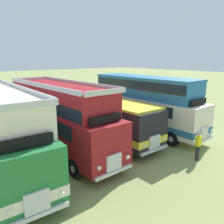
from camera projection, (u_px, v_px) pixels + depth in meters
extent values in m
cube|color=silver|center=(1.00, 150.00, 12.31)|extent=(2.90, 11.32, 0.44)
cube|color=#19232D|center=(33.00, 168.00, 7.71)|extent=(2.20, 0.17, 0.90)
cube|color=silver|center=(37.00, 202.00, 7.91)|extent=(0.90, 0.15, 0.80)
cube|color=silver|center=(38.00, 215.00, 8.00)|extent=(2.30, 0.21, 0.16)
sphere|color=#EAEACC|center=(61.00, 193.00, 8.43)|extent=(0.22, 0.22, 0.22)
sphere|color=#EAEACC|center=(9.00, 212.00, 7.38)|extent=(0.22, 0.22, 0.22)
cube|color=silver|center=(24.00, 106.00, 7.58)|extent=(2.40, 0.18, 0.24)
cube|color=silver|center=(17.00, 87.00, 12.45)|extent=(0.43, 10.30, 0.24)
cube|color=black|center=(27.00, 142.00, 7.92)|extent=(1.90, 0.18, 0.40)
cylinder|color=black|center=(51.00, 186.00, 10.00)|extent=(0.31, 1.05, 1.04)
cylinder|color=silver|center=(54.00, 184.00, 10.09)|extent=(0.03, 0.36, 0.36)
cylinder|color=black|center=(7.00, 137.00, 16.08)|extent=(0.31, 1.05, 1.04)
cylinder|color=silver|center=(10.00, 137.00, 16.17)|extent=(0.03, 0.36, 0.36)
cube|color=maroon|center=(61.00, 126.00, 14.55)|extent=(2.82, 10.13, 2.30)
cube|color=maroon|center=(62.00, 135.00, 14.69)|extent=(2.86, 10.17, 0.44)
cube|color=#19232D|center=(58.00, 116.00, 14.71)|extent=(2.77, 7.73, 0.76)
cube|color=#19232D|center=(112.00, 137.00, 10.73)|extent=(2.20, 0.17, 0.90)
cube|color=silver|center=(114.00, 162.00, 10.93)|extent=(0.90, 0.15, 0.80)
cube|color=silver|center=(114.00, 172.00, 11.03)|extent=(2.30, 0.21, 0.16)
sphere|color=#EAEACC|center=(128.00, 157.00, 11.49)|extent=(0.22, 0.22, 0.22)
sphere|color=#EAEACC|center=(99.00, 168.00, 10.36)|extent=(0.22, 0.22, 0.22)
cube|color=maroon|center=(58.00, 96.00, 14.30)|extent=(2.69, 9.23, 1.50)
cube|color=silver|center=(106.00, 92.00, 10.58)|extent=(2.40, 0.18, 0.24)
cube|color=silver|center=(31.00, 79.00, 17.13)|extent=(2.40, 0.18, 0.24)
cube|color=silver|center=(74.00, 82.00, 14.88)|extent=(0.39, 9.16, 0.24)
cube|color=silver|center=(38.00, 85.00, 13.36)|extent=(0.39, 9.16, 0.24)
cube|color=#19232D|center=(58.00, 101.00, 14.37)|extent=(2.73, 9.13, 0.64)
cube|color=black|center=(106.00, 119.00, 10.92)|extent=(1.90, 0.18, 0.40)
cylinder|color=black|center=(110.00, 156.00, 13.01)|extent=(0.31, 1.05, 1.04)
cylinder|color=silver|center=(112.00, 155.00, 13.11)|extent=(0.03, 0.36, 0.36)
cylinder|color=black|center=(75.00, 168.00, 11.56)|extent=(0.31, 1.05, 1.04)
cylinder|color=silver|center=(73.00, 169.00, 11.46)|extent=(0.03, 0.36, 0.36)
cylinder|color=black|center=(55.00, 129.00, 17.94)|extent=(0.31, 1.05, 1.04)
cylinder|color=silver|center=(57.00, 129.00, 18.03)|extent=(0.03, 0.36, 0.36)
cylinder|color=black|center=(26.00, 135.00, 16.48)|extent=(0.31, 1.05, 1.04)
cylinder|color=silver|center=(24.00, 136.00, 16.39)|extent=(0.03, 0.36, 0.36)
cube|color=black|center=(105.00, 116.00, 17.04)|extent=(2.60, 9.55, 2.30)
cube|color=yellow|center=(105.00, 124.00, 17.18)|extent=(2.64, 9.59, 0.44)
cube|color=#19232D|center=(101.00, 108.00, 17.20)|extent=(2.60, 7.15, 0.76)
cube|color=#19232D|center=(154.00, 121.00, 13.35)|extent=(2.20, 0.12, 0.90)
cube|color=silver|center=(154.00, 142.00, 13.55)|extent=(0.90, 0.13, 0.80)
cube|color=silver|center=(154.00, 150.00, 13.64)|extent=(2.30, 0.16, 0.16)
sphere|color=#EAEACC|center=(164.00, 139.00, 14.10)|extent=(0.22, 0.22, 0.22)
sphere|color=#EAEACC|center=(144.00, 146.00, 12.99)|extent=(0.22, 0.22, 0.22)
cube|color=yellow|center=(105.00, 100.00, 16.76)|extent=(2.55, 9.15, 0.14)
cylinder|color=black|center=(146.00, 140.00, 15.64)|extent=(0.29, 1.04, 1.04)
cylinder|color=silver|center=(148.00, 139.00, 15.73)|extent=(0.02, 0.36, 0.36)
cylinder|color=black|center=(121.00, 148.00, 14.22)|extent=(0.29, 1.04, 1.04)
cylinder|color=silver|center=(119.00, 148.00, 14.13)|extent=(0.02, 0.36, 0.36)
cylinder|color=black|center=(95.00, 121.00, 20.25)|extent=(0.29, 1.04, 1.04)
cylinder|color=silver|center=(96.00, 121.00, 20.34)|extent=(0.02, 0.36, 0.36)
cylinder|color=black|center=(72.00, 126.00, 18.83)|extent=(0.29, 1.04, 1.04)
cylinder|color=silver|center=(70.00, 126.00, 18.74)|extent=(0.02, 0.36, 0.36)
cube|color=silver|center=(146.00, 111.00, 18.75)|extent=(2.84, 10.12, 2.30)
cube|color=teal|center=(146.00, 118.00, 18.89)|extent=(2.88, 10.16, 0.44)
cube|color=#19232D|center=(142.00, 103.00, 18.91)|extent=(2.79, 7.72, 0.76)
cube|color=#19232D|center=(204.00, 114.00, 14.94)|extent=(2.20, 0.18, 0.90)
cube|color=silver|center=(204.00, 133.00, 15.14)|extent=(0.90, 0.15, 0.80)
cube|color=silver|center=(204.00, 140.00, 15.23)|extent=(2.30, 0.22, 0.16)
sphere|color=#EAEACC|center=(211.00, 130.00, 15.70)|extent=(0.22, 0.22, 0.22)
sphere|color=#EAEACC|center=(197.00, 136.00, 14.56)|extent=(0.22, 0.22, 0.22)
cube|color=teal|center=(144.00, 88.00, 18.50)|extent=(2.71, 9.22, 1.50)
cube|color=teal|center=(145.00, 77.00, 18.31)|extent=(2.78, 9.32, 0.14)
cube|color=#19232D|center=(144.00, 84.00, 18.43)|extent=(2.75, 9.12, 0.68)
cube|color=black|center=(198.00, 102.00, 15.13)|extent=(1.90, 0.18, 0.40)
cylinder|color=black|center=(190.00, 132.00, 17.22)|extent=(0.32, 1.05, 1.04)
cylinder|color=silver|center=(191.00, 132.00, 17.32)|extent=(0.03, 0.36, 0.36)
cylinder|color=black|center=(172.00, 139.00, 15.76)|extent=(0.32, 1.05, 1.04)
cylinder|color=silver|center=(171.00, 139.00, 15.67)|extent=(0.03, 0.36, 0.36)
cylinder|color=black|center=(128.00, 116.00, 22.13)|extent=(0.32, 1.05, 1.04)
cylinder|color=silver|center=(129.00, 115.00, 22.22)|extent=(0.03, 0.36, 0.36)
cylinder|color=black|center=(110.00, 120.00, 20.67)|extent=(0.32, 1.05, 1.04)
cylinder|color=silver|center=(108.00, 120.00, 20.57)|extent=(0.03, 0.36, 0.36)
cylinder|color=#23232D|center=(197.00, 153.00, 13.60)|extent=(0.24, 0.24, 0.90)
cube|color=yellow|center=(198.00, 141.00, 13.43)|extent=(0.36, 0.22, 0.60)
sphere|color=tan|center=(199.00, 134.00, 13.33)|extent=(0.22, 0.22, 0.22)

